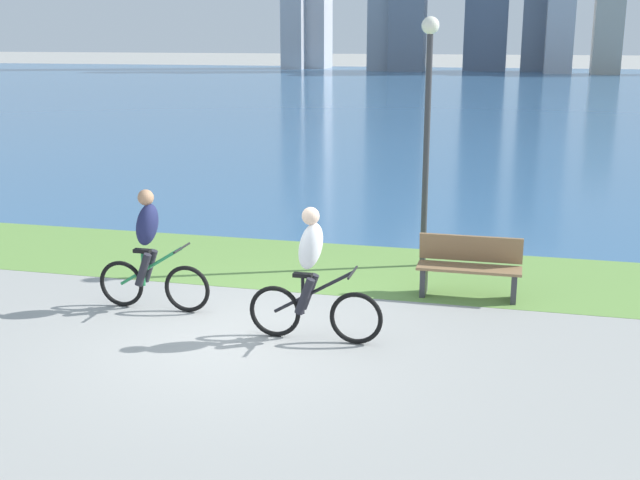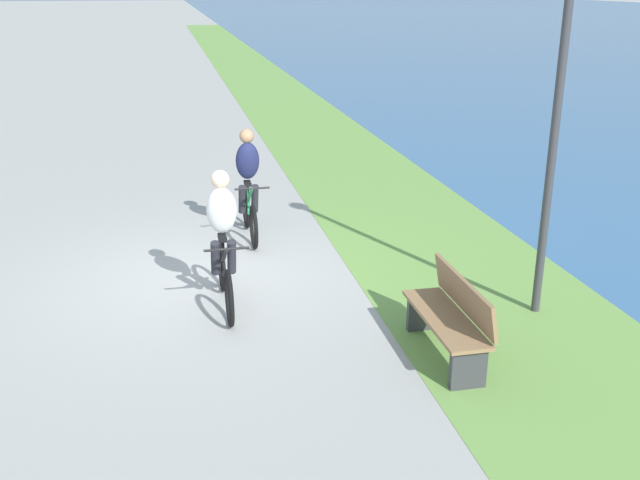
% 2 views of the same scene
% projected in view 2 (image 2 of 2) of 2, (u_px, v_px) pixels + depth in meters
% --- Properties ---
extents(ground_plane, '(300.00, 300.00, 0.00)m').
position_uv_depth(ground_plane, '(207.00, 278.00, 9.80)').
color(ground_plane, '#9E9E99').
extents(grass_strip_bayside, '(120.00, 2.93, 0.01)m').
position_uv_depth(grass_strip_bayside, '(446.00, 259.00, 10.47)').
color(grass_strip_bayside, '#6B9947').
rests_on(grass_strip_bayside, ground).
extents(cyclist_lead, '(1.73, 0.52, 1.72)m').
position_uv_depth(cyclist_lead, '(223.00, 241.00, 8.71)').
color(cyclist_lead, black).
rests_on(cyclist_lead, ground).
extents(cyclist_trailing, '(1.66, 0.52, 1.71)m').
position_uv_depth(cyclist_trailing, '(248.00, 185.00, 11.11)').
color(cyclist_trailing, black).
rests_on(cyclist_trailing, ground).
extents(bench_near_path, '(1.50, 0.47, 0.90)m').
position_uv_depth(bench_near_path, '(450.00, 318.00, 7.62)').
color(bench_near_path, olive).
rests_on(bench_near_path, ground).
extents(lamppost_tall, '(0.28, 0.28, 4.02)m').
position_uv_depth(lamppost_tall, '(559.00, 94.00, 7.96)').
color(lamppost_tall, '#38383D').
rests_on(lamppost_tall, ground).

